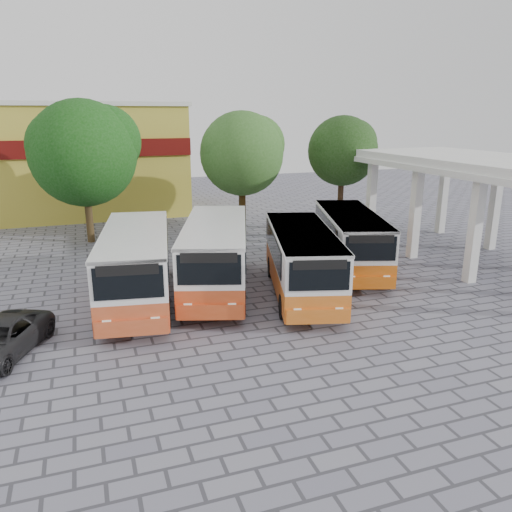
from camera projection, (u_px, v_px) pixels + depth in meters
name	position (u px, v px, depth m)	size (l,w,h in m)	color
ground	(336.00, 318.00, 18.94)	(90.00, 90.00, 0.00)	slate
terminal_shelter	(492.00, 168.00, 24.54)	(6.80, 15.80, 5.40)	silver
shophouse_block	(47.00, 159.00, 37.92)	(20.40, 10.40, 8.30)	gold
bus_far_left	(136.00, 262.00, 20.06)	(3.81, 8.65, 3.00)	#C84E24
bus_centre_left	(216.00, 252.00, 21.43)	(4.96, 8.90, 3.02)	#CC471B
bus_centre_right	(302.00, 258.00, 20.94)	(4.42, 8.33, 2.84)	orange
bus_far_right	(350.00, 238.00, 24.40)	(4.68, 8.39, 2.84)	#C9560B
tree_left	(84.00, 150.00, 28.80)	(6.46, 6.15, 8.36)	#4C391E
tree_middle	(243.00, 151.00, 30.71)	(5.42, 5.16, 7.70)	#3E2A0F
tree_right	(343.00, 149.00, 32.30)	(4.73, 4.50, 7.42)	#3F2A19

